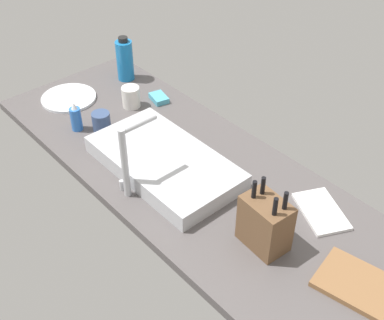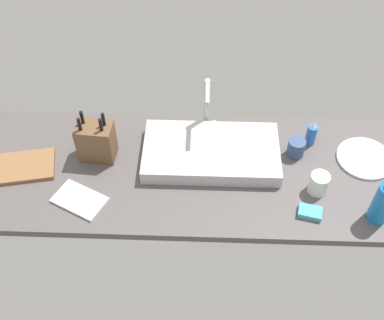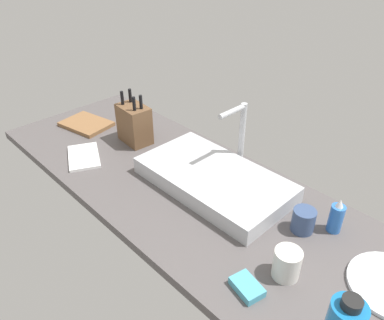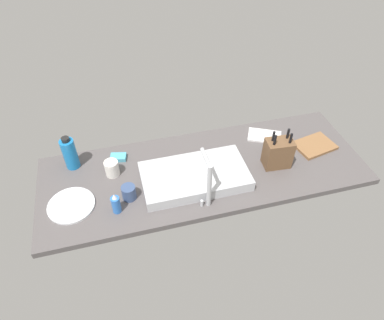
# 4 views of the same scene
# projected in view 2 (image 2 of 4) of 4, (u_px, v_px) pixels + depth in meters

# --- Properties ---
(countertop_slab) EXTENTS (1.83, 0.65, 0.04)m
(countertop_slab) POSITION_uv_depth(u_px,v_px,m) (193.00, 172.00, 2.01)
(countertop_slab) COLOR #514C4C
(countertop_slab) RESTS_ON ground
(sink_basin) EXTENTS (0.57, 0.31, 0.06)m
(sink_basin) POSITION_uv_depth(u_px,v_px,m) (211.00, 152.00, 2.02)
(sink_basin) COLOR #B7BABF
(sink_basin) RESTS_ON countertop_slab
(faucet) EXTENTS (0.06, 0.15, 0.27)m
(faucet) POSITION_uv_depth(u_px,v_px,m) (207.00, 103.00, 2.03)
(faucet) COLOR #B7BABF
(faucet) RESTS_ON countertop_slab
(knife_block) EXTENTS (0.16, 0.11, 0.23)m
(knife_block) POSITION_uv_depth(u_px,v_px,m) (96.00, 141.00, 1.99)
(knife_block) COLOR brown
(knife_block) RESTS_ON countertop_slab
(cutting_board) EXTENTS (0.26, 0.21, 0.02)m
(cutting_board) POSITION_uv_depth(u_px,v_px,m) (27.00, 166.00, 2.00)
(cutting_board) COLOR brown
(cutting_board) RESTS_ON countertop_slab
(soap_bottle) EXTENTS (0.04, 0.04, 0.13)m
(soap_bottle) POSITION_uv_depth(u_px,v_px,m) (311.00, 134.00, 2.06)
(soap_bottle) COLOR blue
(soap_bottle) RESTS_ON countertop_slab
(water_bottle) EXTENTS (0.08, 0.08, 0.21)m
(water_bottle) POSITION_uv_depth(u_px,v_px,m) (383.00, 203.00, 1.77)
(water_bottle) COLOR #1970B7
(water_bottle) RESTS_ON countertop_slab
(dinner_plate) EXTENTS (0.24, 0.24, 0.01)m
(dinner_plate) POSITION_uv_depth(u_px,v_px,m) (365.00, 158.00, 2.03)
(dinner_plate) COLOR white
(dinner_plate) RESTS_ON countertop_slab
(dish_towel) EXTENTS (0.24, 0.20, 0.01)m
(dish_towel) POSITION_uv_depth(u_px,v_px,m) (80.00, 200.00, 1.89)
(dish_towel) COLOR white
(dish_towel) RESTS_ON countertop_slab
(coffee_mug) EXTENTS (0.08, 0.08, 0.09)m
(coffee_mug) POSITION_uv_depth(u_px,v_px,m) (319.00, 183.00, 1.89)
(coffee_mug) COLOR silver
(coffee_mug) RESTS_ON countertop_slab
(ceramic_cup) EXTENTS (0.07, 0.07, 0.08)m
(ceramic_cup) POSITION_uv_depth(u_px,v_px,m) (296.00, 148.00, 2.03)
(ceramic_cup) COLOR #384C75
(ceramic_cup) RESTS_ON countertop_slab
(dish_sponge) EXTENTS (0.10, 0.08, 0.02)m
(dish_sponge) POSITION_uv_depth(u_px,v_px,m) (310.00, 212.00, 1.84)
(dish_sponge) COLOR #4CA3BC
(dish_sponge) RESTS_ON countertop_slab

